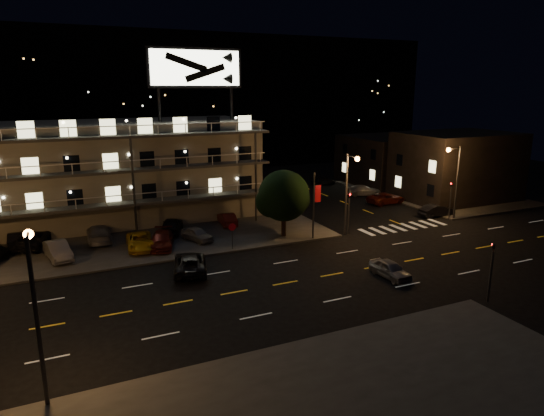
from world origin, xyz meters
name	(u,v)px	position (x,y,z in m)	size (l,w,h in m)	color
ground	(309,279)	(0.00, 0.00, 0.00)	(140.00, 140.00, 0.00)	black
curb_nw	(90,231)	(-14.00, 20.00, 0.07)	(44.00, 24.00, 0.15)	#363633
curb_ne	(431,192)	(30.00, 20.00, 0.07)	(16.00, 24.00, 0.15)	#363633
motel	(123,170)	(-9.94, 23.88, 5.34)	(28.00, 13.80, 18.10)	gray
side_bldg_front	(456,166)	(29.99, 16.00, 4.25)	(14.06, 10.00, 8.50)	black
side_bldg_back	(395,160)	(29.99, 28.00, 3.50)	(14.06, 12.00, 7.00)	black
hill_backdrop	(108,101)	(-5.94, 68.78, 11.55)	(120.00, 25.00, 24.00)	black
streetlight_nc	(349,186)	(8.50, 7.94, 4.96)	(0.44, 1.92, 8.00)	#2D2D30
streetlight_ne	(455,175)	(22.14, 8.30, 4.96)	(1.92, 0.44, 8.00)	#2D2D30
streetlight_s	(35,302)	(-18.00, -7.94, 4.96)	(0.44, 1.92, 8.00)	#2D2D30
signal_nw	(349,209)	(9.00, 8.50, 2.57)	(0.20, 0.27, 4.60)	#2D2D30
signal_sw	(492,266)	(9.00, -8.50, 2.57)	(0.20, 0.27, 4.60)	#2D2D30
signal_ne	(451,197)	(22.00, 8.50, 2.57)	(0.27, 0.20, 4.60)	#2D2D30
banner_north	(314,204)	(5.09, 8.40, 3.43)	(0.83, 0.16, 6.40)	#2D2D30
stop_sign	(232,232)	(-3.00, 8.57, 1.71)	(0.91, 0.11, 2.61)	#2D2D30
tree	(283,197)	(2.77, 10.25, 3.93)	(5.06, 4.87, 6.37)	black
lot_car_1	(58,250)	(-17.06, 12.16, 0.88)	(1.55, 4.44, 1.46)	gray
lot_car_2	(140,241)	(-10.40, 12.04, 0.81)	(2.20, 4.77, 1.33)	gold
lot_car_3	(162,240)	(-8.56, 11.58, 0.83)	(1.91, 4.70, 1.36)	#5A160C
lot_car_4	(197,234)	(-5.17, 12.17, 0.77)	(1.45, 3.61, 1.23)	gray
lot_car_5	(17,239)	(-20.35, 17.50, 0.78)	(1.33, 3.82, 1.26)	black
lot_car_6	(31,239)	(-19.16, 16.48, 0.88)	(2.41, 5.22, 1.45)	black
lot_car_7	(99,233)	(-13.50, 15.74, 0.91)	(2.13, 5.23, 1.52)	gray
lot_car_8	(172,225)	(-6.76, 15.56, 0.92)	(1.82, 4.52, 1.54)	black
lot_car_9	(227,219)	(-0.88, 16.01, 0.80)	(1.37, 3.92, 1.29)	#5A160C
side_car_0	(437,210)	(21.68, 10.07, 0.68)	(1.44, 4.13, 1.36)	black
side_car_1	(386,198)	(20.38, 17.41, 0.68)	(2.27, 4.92, 1.37)	#5A160C
side_car_2	(363,190)	(20.56, 22.53, 0.68)	(1.90, 4.67, 1.36)	gray
side_car_3	(323,181)	(19.34, 31.00, 0.61)	(1.45, 3.60, 1.23)	black
road_car_east	(390,269)	(5.74, -2.25, 0.64)	(1.51, 3.76, 1.28)	gray
road_car_west	(190,263)	(-7.76, 5.14, 0.72)	(2.40, 5.21, 1.45)	black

